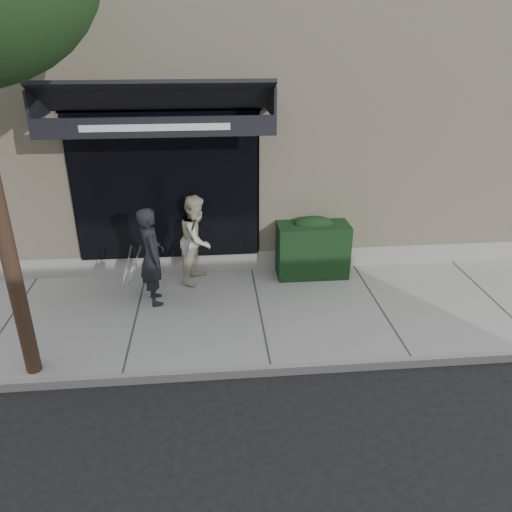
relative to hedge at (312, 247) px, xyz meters
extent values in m
plane|color=black|center=(-1.10, -1.25, -0.66)|extent=(80.00, 80.00, 0.00)
cube|color=gray|center=(-1.10, -1.25, -0.60)|extent=(20.00, 3.00, 0.12)
cube|color=gray|center=(-1.10, -2.80, -0.59)|extent=(20.00, 0.10, 0.14)
cube|color=beige|center=(-1.10, 3.75, 2.09)|extent=(14.00, 7.00, 5.50)
cube|color=gray|center=(-1.10, 0.45, -0.41)|extent=(14.02, 0.42, 0.50)
cube|color=black|center=(-2.60, 0.30, 1.14)|extent=(3.20, 0.30, 2.60)
cube|color=gray|center=(-4.20, 0.45, 1.14)|extent=(0.08, 0.40, 2.60)
cube|color=gray|center=(-1.00, 0.45, 1.14)|extent=(0.08, 0.40, 2.60)
cube|color=gray|center=(-2.60, 0.45, 2.48)|extent=(3.36, 0.40, 0.12)
cube|color=black|center=(-2.60, -0.25, 2.74)|extent=(3.60, 1.03, 0.55)
cube|color=black|center=(-2.60, -0.75, 2.35)|extent=(3.60, 0.05, 0.30)
cube|color=white|center=(-2.60, -0.78, 2.35)|extent=(2.20, 0.01, 0.10)
cube|color=black|center=(-4.38, -0.25, 2.66)|extent=(0.04, 1.00, 0.45)
cube|color=black|center=(-0.82, -0.25, 2.66)|extent=(0.04, 1.00, 0.45)
cube|color=black|center=(0.00, 0.00, -0.04)|extent=(1.30, 0.70, 1.00)
ellipsoid|color=black|center=(0.00, 0.00, 0.46)|extent=(0.71, 0.38, 0.27)
imported|color=black|center=(-2.83, -0.80, 0.29)|extent=(0.54, 0.69, 1.66)
torus|color=silver|center=(-3.11, -1.18, 0.18)|extent=(0.20, 0.33, 0.29)
cylinder|color=silver|center=(-3.11, -1.18, 0.18)|extent=(0.16, 0.29, 0.25)
cylinder|color=silver|center=(-3.11, -1.18, 0.18)|extent=(0.17, 0.06, 0.09)
cylinder|color=black|center=(-3.11, -1.18, 0.18)|extent=(0.20, 0.08, 0.10)
torus|color=silver|center=(-3.22, -1.13, 0.13)|extent=(0.15, 0.32, 0.30)
cylinder|color=silver|center=(-3.22, -1.13, 0.13)|extent=(0.12, 0.28, 0.26)
cylinder|color=silver|center=(-3.22, -1.13, 0.13)|extent=(0.18, 0.05, 0.07)
cylinder|color=black|center=(-3.22, -1.13, 0.13)|extent=(0.20, 0.06, 0.09)
imported|color=beige|center=(-2.10, -0.05, 0.27)|extent=(0.87, 0.96, 1.61)
torus|color=silver|center=(-2.28, -0.35, 0.23)|extent=(0.21, 0.33, 0.29)
cylinder|color=silver|center=(-2.28, -0.35, 0.23)|extent=(0.17, 0.29, 0.25)
cylinder|color=silver|center=(-2.28, -0.35, 0.23)|extent=(0.17, 0.07, 0.08)
cylinder|color=black|center=(-2.28, -0.35, 0.23)|extent=(0.20, 0.09, 0.10)
camera|label=1|loc=(-1.83, -8.32, 3.66)|focal=35.00mm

